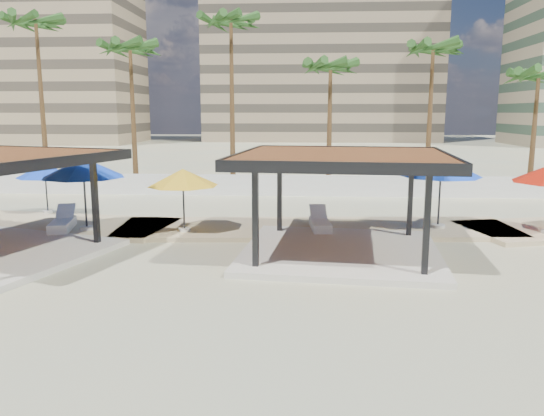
{
  "coord_description": "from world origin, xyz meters",
  "views": [
    {
      "loc": [
        1.55,
        -14.2,
        4.78
      ],
      "look_at": [
        0.39,
        4.35,
        1.4
      ],
      "focal_mm": 35.0,
      "sensor_mm": 36.0,
      "label": 1
    }
  ],
  "objects_px": {
    "lounger_a": "(63,224)",
    "lounger_b": "(320,224)",
    "pavilion_central": "(342,194)",
    "umbrella_a": "(45,171)"
  },
  "relations": [
    {
      "from": "lounger_a",
      "to": "lounger_b",
      "type": "relative_size",
      "value": 1.07
    },
    {
      "from": "pavilion_central",
      "to": "lounger_b",
      "type": "height_order",
      "value": "pavilion_central"
    },
    {
      "from": "umbrella_a",
      "to": "lounger_a",
      "type": "bearing_deg",
      "value": -56.01
    },
    {
      "from": "pavilion_central",
      "to": "lounger_b",
      "type": "distance_m",
      "value": 3.64
    },
    {
      "from": "umbrella_a",
      "to": "lounger_b",
      "type": "bearing_deg",
      "value": -12.03
    },
    {
      "from": "lounger_b",
      "to": "pavilion_central",
      "type": "bearing_deg",
      "value": -174.05
    },
    {
      "from": "pavilion_central",
      "to": "lounger_b",
      "type": "relative_size",
      "value": 3.37
    },
    {
      "from": "lounger_a",
      "to": "pavilion_central",
      "type": "bearing_deg",
      "value": -117.02
    },
    {
      "from": "pavilion_central",
      "to": "umbrella_a",
      "type": "relative_size",
      "value": 2.26
    },
    {
      "from": "lounger_a",
      "to": "lounger_b",
      "type": "distance_m",
      "value": 10.26
    }
  ]
}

